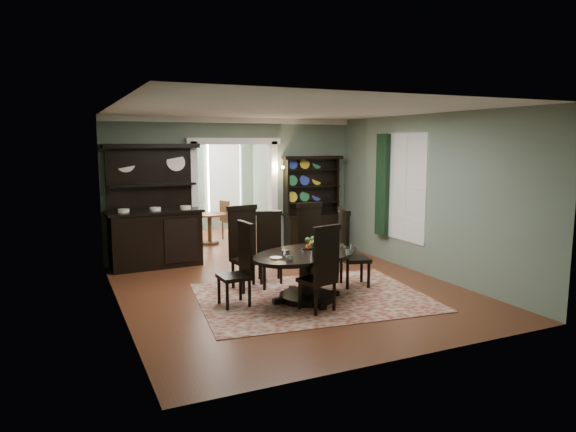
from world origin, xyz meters
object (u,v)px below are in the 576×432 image
Objects in this scene: welsh_dresser at (313,217)px; parlor_table at (210,224)px; sideboard at (155,224)px; dining_table at (307,267)px.

welsh_dresser is 2.63m from parlor_table.
sideboard reaches higher than parlor_table.
sideboard is at bearing 99.36° from dining_table.
parlor_table is at bearing 45.33° from sideboard.
dining_table is 5.06m from parlor_table.
parlor_table is (-1.94, 1.74, -0.30)m from welsh_dresser.
dining_table is 1.06× the size of welsh_dresser.
dining_table is at bearing -64.22° from sideboard.
parlor_table is (-0.13, 5.06, -0.05)m from dining_table.
welsh_dresser is at bearing -1.69° from sideboard.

